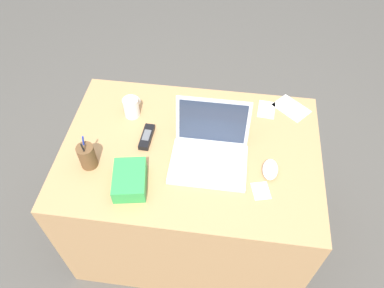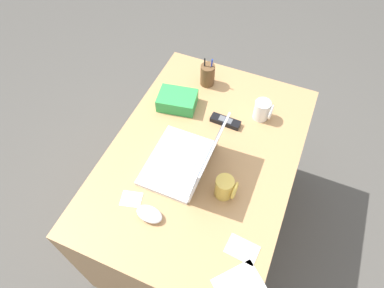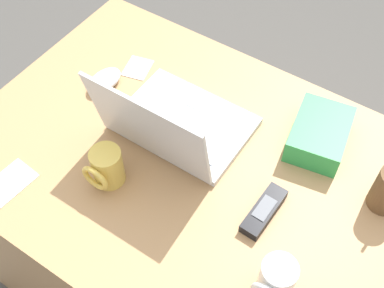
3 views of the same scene
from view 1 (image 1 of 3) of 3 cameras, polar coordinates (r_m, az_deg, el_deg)
name	(u,v)px [view 1 (image 1 of 3)]	position (r m, az deg, el deg)	size (l,w,h in m)	color
ground_plane	(191,226)	(2.23, -0.18, -12.43)	(6.00, 6.00, 0.00)	#4C4944
desk	(191,193)	(1.92, -0.20, -7.52)	(1.13, 0.78, 0.73)	tan
laptop	(210,150)	(1.56, 2.74, -1.00)	(0.32, 0.28, 0.24)	silver
computer_mouse	(270,169)	(1.57, 11.94, -3.83)	(0.06, 0.11, 0.04)	white
coffee_mug_white	(132,107)	(1.75, -9.28, 5.68)	(0.07, 0.08, 0.10)	white
coffee_mug_tall	(226,119)	(1.68, 5.29, 3.80)	(0.07, 0.08, 0.10)	#E0BC4C
cordless_phone	(147,137)	(1.66, -6.97, 1.10)	(0.05, 0.14, 0.03)	black
pen_holder	(87,156)	(1.58, -15.82, -1.81)	(0.07, 0.07, 0.16)	brown
snack_bag	(130,180)	(1.51, -9.55, -5.44)	(0.13, 0.18, 0.07)	green
paper_note_near_laptop	(291,108)	(1.85, 15.02, 5.35)	(0.16, 0.11, 0.00)	white
paper_note_left	(266,110)	(1.82, 11.38, 5.22)	(0.08, 0.11, 0.00)	white
paper_note_right	(261,191)	(1.52, 10.54, -7.09)	(0.07, 0.08, 0.00)	white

